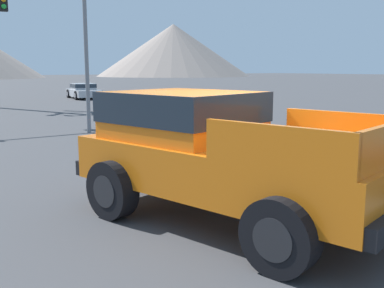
# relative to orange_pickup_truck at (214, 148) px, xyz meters

# --- Properties ---
(ground_plane) EXTENTS (320.00, 320.00, 0.00)m
(ground_plane) POSITION_rel_orange_pickup_truck_xyz_m (0.40, -0.03, -1.09)
(ground_plane) COLOR #424244
(orange_pickup_truck) EXTENTS (3.26, 5.29, 1.91)m
(orange_pickup_truck) POSITION_rel_orange_pickup_truck_xyz_m (0.00, 0.00, 0.00)
(orange_pickup_truck) COLOR orange
(orange_pickup_truck) RESTS_ON ground_plane
(parked_car_silver) EXTENTS (2.36, 4.54, 1.15)m
(parked_car_silver) POSITION_rel_orange_pickup_truck_xyz_m (8.60, 27.91, -0.50)
(parked_car_silver) COLOR #B7BABF
(parked_car_silver) RESTS_ON ground_plane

